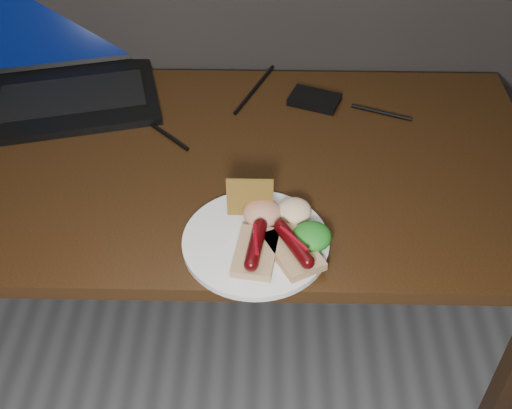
{
  "coord_description": "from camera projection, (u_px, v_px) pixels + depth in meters",
  "views": [
    {
      "loc": [
        0.13,
        0.34,
        1.59
      ],
      "look_at": [
        0.11,
        1.17,
        0.82
      ],
      "focal_mm": 45.0,
      "sensor_mm": 36.0,
      "label": 1
    }
  ],
  "objects": [
    {
      "name": "laptop",
      "position": [
        69.0,
        69.0,
        1.5
      ],
      "size": [
        0.46,
        0.44,
        0.25
      ],
      "color": "black",
      "rests_on": "desk"
    },
    {
      "name": "bread_sausage_right",
      "position": [
        293.0,
        248.0,
        1.11
      ],
      "size": [
        0.12,
        0.13,
        0.04
      ],
      "color": "tan",
      "rests_on": "plate"
    },
    {
      "name": "desk",
      "position": [
        205.0,
        191.0,
        1.4
      ],
      "size": [
        1.4,
        0.7,
        0.75
      ],
      "color": "#36200D",
      "rests_on": "ground"
    },
    {
      "name": "crispbread",
      "position": [
        250.0,
        197.0,
        1.17
      ],
      "size": [
        0.09,
        0.01,
        0.08
      ],
      "primitive_type": "cube",
      "color": "#A87B2E",
      "rests_on": "plate"
    },
    {
      "name": "plate",
      "position": [
        256.0,
        242.0,
        1.15
      ],
      "size": [
        0.32,
        0.32,
        0.01
      ],
      "primitive_type": "cylinder",
      "rotation": [
        0.0,
        0.0,
        0.21
      ],
      "color": "white",
      "rests_on": "desk"
    },
    {
      "name": "desk_cables",
      "position": [
        185.0,
        117.0,
        1.44
      ],
      "size": [
        0.97,
        0.41,
        0.01
      ],
      "color": "black",
      "rests_on": "desk"
    },
    {
      "name": "coleslaw_mound",
      "position": [
        294.0,
        211.0,
        1.18
      ],
      "size": [
        0.06,
        0.06,
        0.04
      ],
      "primitive_type": "ellipsoid",
      "color": "white",
      "rests_on": "plate"
    },
    {
      "name": "bread_sausage_center",
      "position": [
        256.0,
        249.0,
        1.11
      ],
      "size": [
        0.09,
        0.12,
        0.04
      ],
      "color": "tan",
      "rests_on": "plate"
    },
    {
      "name": "salad_greens",
      "position": [
        312.0,
        236.0,
        1.13
      ],
      "size": [
        0.07,
        0.07,
        0.04
      ],
      "primitive_type": "ellipsoid",
      "color": "#1C6213",
      "rests_on": "plate"
    },
    {
      "name": "hard_drive",
      "position": [
        315.0,
        100.0,
        1.48
      ],
      "size": [
        0.13,
        0.11,
        0.02
      ],
      "primitive_type": "cube",
      "rotation": [
        0.0,
        0.0,
        -0.36
      ],
      "color": "black",
      "rests_on": "desk"
    },
    {
      "name": "salsa_mound",
      "position": [
        262.0,
        212.0,
        1.17
      ],
      "size": [
        0.07,
        0.07,
        0.04
      ],
      "primitive_type": "ellipsoid",
      "color": "#A71610",
      "rests_on": "plate"
    }
  ]
}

